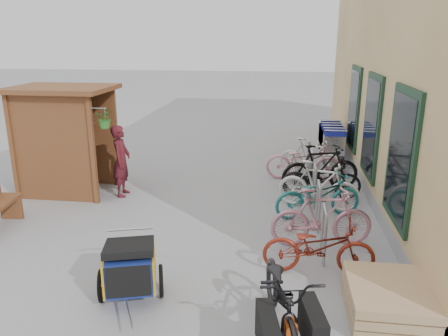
# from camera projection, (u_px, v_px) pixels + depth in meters

# --- Properties ---
(ground) EXTENTS (80.00, 80.00, 0.00)m
(ground) POSITION_uv_depth(u_px,v_px,m) (183.00, 249.00, 7.34)
(ground) COLOR gray
(kiosk) EXTENTS (2.49, 1.65, 2.40)m
(kiosk) POSITION_uv_depth(u_px,v_px,m) (61.00, 125.00, 9.65)
(kiosk) COLOR brown
(kiosk) RESTS_ON ground
(bike_rack) EXTENTS (0.05, 5.35, 0.86)m
(bike_rack) POSITION_uv_depth(u_px,v_px,m) (314.00, 181.00, 9.17)
(bike_rack) COLOR #A5A8AD
(bike_rack) RESTS_ON ground
(pallet_stack) EXTENTS (1.00, 1.20, 0.40)m
(pallet_stack) POSITION_uv_depth(u_px,v_px,m) (388.00, 300.00, 5.56)
(pallet_stack) COLOR tan
(pallet_stack) RESTS_ON ground
(shopping_carts) EXTENTS (0.59, 2.35, 1.06)m
(shopping_carts) POSITION_uv_depth(u_px,v_px,m) (330.00, 137.00, 12.78)
(shopping_carts) COLOR silver
(shopping_carts) RESTS_ON ground
(child_trailer) EXTENTS (0.95, 1.48, 0.86)m
(child_trailer) POSITION_uv_depth(u_px,v_px,m) (130.00, 266.00, 5.85)
(child_trailer) COLOR navy
(child_trailer) RESTS_ON ground
(cargo_bike) EXTENTS (1.01, 2.01, 1.01)m
(cargo_bike) POSITION_uv_depth(u_px,v_px,m) (283.00, 301.00, 5.04)
(cargo_bike) COLOR black
(cargo_bike) RESTS_ON ground
(person_kiosk) EXTENTS (0.42, 0.60, 1.59)m
(person_kiosk) POSITION_uv_depth(u_px,v_px,m) (121.00, 161.00, 9.64)
(person_kiosk) COLOR maroon
(person_kiosk) RESTS_ON ground
(bike_0) EXTENTS (1.66, 0.60, 0.87)m
(bike_0) POSITION_uv_depth(u_px,v_px,m) (319.00, 247.00, 6.47)
(bike_0) COLOR maroon
(bike_0) RESTS_ON ground
(bike_1) EXTENTS (1.78, 0.75, 1.03)m
(bike_1) POSITION_uv_depth(u_px,v_px,m) (322.00, 218.00, 7.32)
(bike_1) COLOR #C47F91
(bike_1) RESTS_ON ground
(bike_2) EXTENTS (1.84, 1.12, 0.91)m
(bike_2) POSITION_uv_depth(u_px,v_px,m) (318.00, 196.00, 8.51)
(bike_2) COLOR #1A6868
(bike_2) RESTS_ON ground
(bike_3) EXTENTS (1.76, 0.90, 1.02)m
(bike_3) POSITION_uv_depth(u_px,v_px,m) (319.00, 186.00, 8.92)
(bike_3) COLOR silver
(bike_3) RESTS_ON ground
(bike_4) EXTENTS (1.72, 0.61, 0.90)m
(bike_4) POSITION_uv_depth(u_px,v_px,m) (321.00, 178.00, 9.58)
(bike_4) COLOR black
(bike_4) RESTS_ON ground
(bike_5) EXTENTS (1.91, 1.05, 1.11)m
(bike_5) POSITION_uv_depth(u_px,v_px,m) (321.00, 168.00, 9.95)
(bike_5) COLOR black
(bike_5) RESTS_ON ground
(bike_6) EXTENTS (1.84, 0.67, 0.96)m
(bike_6) POSITION_uv_depth(u_px,v_px,m) (303.00, 161.00, 10.79)
(bike_6) COLOR #C47F91
(bike_6) RESTS_ON ground
(bike_7) EXTENTS (1.69, 0.90, 0.98)m
(bike_7) POSITION_uv_depth(u_px,v_px,m) (310.00, 157.00, 11.09)
(bike_7) COLOR silver
(bike_7) RESTS_ON ground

